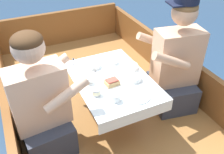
# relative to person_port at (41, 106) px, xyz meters

# --- Properties ---
(ground_plane) EXTENTS (60.00, 60.00, 0.00)m
(ground_plane) POSITION_rel_person_port_xyz_m (0.60, -0.03, -0.70)
(ground_plane) COLOR navy
(boat_deck) EXTENTS (1.76, 3.59, 0.29)m
(boat_deck) POSITION_rel_person_port_xyz_m (0.60, -0.03, -0.55)
(boat_deck) COLOR #9E6B38
(boat_deck) RESTS_ON ground_plane
(gunwale_port) EXTENTS (0.06, 3.59, 0.39)m
(gunwale_port) POSITION_rel_person_port_xyz_m (-0.25, -0.03, -0.21)
(gunwale_port) COLOR brown
(gunwale_port) RESTS_ON boat_deck
(gunwale_starboard) EXTENTS (0.06, 3.59, 0.39)m
(gunwale_starboard) POSITION_rel_person_port_xyz_m (1.45, -0.03, -0.21)
(gunwale_starboard) COLOR brown
(gunwale_starboard) RESTS_ON boat_deck
(bow_coaming) EXTENTS (1.64, 0.06, 0.45)m
(bow_coaming) POSITION_rel_person_port_xyz_m (0.60, 1.73, -0.19)
(bow_coaming) COLOR brown
(bow_coaming) RESTS_ON boat_deck
(cockpit_table) EXTENTS (0.61, 0.87, 0.43)m
(cockpit_table) POSITION_rel_person_port_xyz_m (0.60, 0.06, -0.02)
(cockpit_table) COLOR #B2B2B7
(cockpit_table) RESTS_ON boat_deck
(person_port) EXTENTS (0.55, 0.48, 1.00)m
(person_port) POSITION_rel_person_port_xyz_m (0.00, 0.00, 0.00)
(person_port) COLOR #333847
(person_port) RESTS_ON boat_deck
(person_starboard) EXTENTS (0.57, 0.52, 1.06)m
(person_starboard) POSITION_rel_person_port_xyz_m (1.21, 0.01, 0.03)
(person_starboard) COLOR #333847
(person_starboard) RESTS_ON boat_deck
(plate_sandwich) EXTENTS (0.19, 0.19, 0.01)m
(plate_sandwich) POSITION_rel_person_port_xyz_m (0.56, -0.02, 0.03)
(plate_sandwich) COLOR white
(plate_sandwich) RESTS_ON cockpit_table
(plate_bread) EXTENTS (0.20, 0.20, 0.01)m
(plate_bread) POSITION_rel_person_port_xyz_m (0.68, -0.22, 0.03)
(plate_bread) COLOR white
(plate_bread) RESTS_ON cockpit_table
(sandwich) EXTENTS (0.11, 0.08, 0.05)m
(sandwich) POSITION_rel_person_port_xyz_m (0.56, -0.02, 0.05)
(sandwich) COLOR tan
(sandwich) RESTS_ON plate_sandwich
(bowl_port_near) EXTENTS (0.13, 0.13, 0.04)m
(bowl_port_near) POSITION_rel_person_port_xyz_m (0.53, 0.30, 0.04)
(bowl_port_near) COLOR white
(bowl_port_near) RESTS_ON cockpit_table
(bowl_starboard_near) EXTENTS (0.14, 0.14, 0.04)m
(bowl_starboard_near) POSITION_rel_person_port_xyz_m (0.81, 0.14, 0.04)
(bowl_starboard_near) COLOR white
(bowl_starboard_near) RESTS_ON cockpit_table
(bowl_center_far) EXTENTS (0.12, 0.12, 0.04)m
(bowl_center_far) POSITION_rel_person_port_xyz_m (0.76, -0.03, 0.04)
(bowl_center_far) COLOR white
(bowl_center_far) RESTS_ON cockpit_table
(coffee_cup_port) EXTENTS (0.10, 0.07, 0.06)m
(coffee_cup_port) POSITION_rel_person_port_xyz_m (0.72, 0.28, 0.05)
(coffee_cup_port) COLOR white
(coffee_cup_port) RESTS_ON cockpit_table
(coffee_cup_starboard) EXTENTS (0.10, 0.07, 0.06)m
(coffee_cup_starboard) POSITION_rel_person_port_xyz_m (0.51, -0.20, 0.05)
(coffee_cup_starboard) COLOR white
(coffee_cup_starboard) RESTS_ON cockpit_table
(coffee_cup_center) EXTENTS (0.10, 0.07, 0.06)m
(coffee_cup_center) POSITION_rel_person_port_xyz_m (0.40, 0.09, 0.05)
(coffee_cup_center) COLOR white
(coffee_cup_center) RESTS_ON cockpit_table
(tin_can) EXTENTS (0.07, 0.07, 0.05)m
(tin_can) POSITION_rel_person_port_xyz_m (0.41, -0.08, 0.05)
(tin_can) COLOR silver
(tin_can) RESTS_ON cockpit_table
(utensil_spoon_center) EXTENTS (0.14, 0.12, 0.01)m
(utensil_spoon_center) POSITION_rel_person_port_xyz_m (0.67, 0.22, 0.02)
(utensil_spoon_center) COLOR silver
(utensil_spoon_center) RESTS_ON cockpit_table
(utensil_knife_port) EXTENTS (0.17, 0.04, 0.00)m
(utensil_knife_port) POSITION_rel_person_port_xyz_m (0.42, 0.41, 0.02)
(utensil_knife_port) COLOR silver
(utensil_knife_port) RESTS_ON cockpit_table
(utensil_fork_starboard) EXTENTS (0.17, 0.08, 0.00)m
(utensil_fork_starboard) POSITION_rel_person_port_xyz_m (0.46, 0.20, 0.02)
(utensil_fork_starboard) COLOR silver
(utensil_fork_starboard) RESTS_ON cockpit_table
(utensil_spoon_starboard) EXTENTS (0.13, 0.13, 0.01)m
(utensil_spoon_starboard) POSITION_rel_person_port_xyz_m (0.52, 0.19, 0.02)
(utensil_spoon_starboard) COLOR silver
(utensil_spoon_starboard) RESTS_ON cockpit_table
(utensil_fork_port) EXTENTS (0.08, 0.17, 0.00)m
(utensil_fork_port) POSITION_rel_person_port_xyz_m (0.39, 0.45, 0.02)
(utensil_fork_port) COLOR silver
(utensil_fork_port) RESTS_ON cockpit_table
(utensil_spoon_port) EXTENTS (0.06, 0.17, 0.01)m
(utensil_spoon_port) POSITION_rel_person_port_xyz_m (0.51, 0.16, 0.02)
(utensil_spoon_port) COLOR silver
(utensil_spoon_port) RESTS_ON cockpit_table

